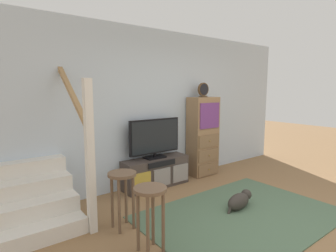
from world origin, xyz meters
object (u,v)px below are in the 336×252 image
(television, at_px, (155,137))
(bar_stool_far, at_px, (122,187))
(media_console, at_px, (156,172))
(desk_clock, at_px, (203,90))
(bar_stool_near, at_px, (150,204))
(dog, at_px, (240,200))
(side_cabinet, at_px, (203,136))

(television, height_order, bar_stool_far, television)
(bar_stool_far, bearing_deg, media_console, 39.68)
(television, distance_m, desk_clock, 1.36)
(media_console, bearing_deg, bar_stool_near, -126.06)
(television, bearing_deg, desk_clock, -1.50)
(desk_clock, height_order, dog, desk_clock)
(bar_stool_near, bearing_deg, bar_stool_far, 90.35)
(bar_stool_near, bearing_deg, dog, 3.65)
(bar_stool_far, height_order, dog, bar_stool_far)
(desk_clock, distance_m, bar_stool_far, 2.66)
(bar_stool_far, relative_size, dog, 1.29)
(television, distance_m, dog, 1.70)
(bar_stool_far, bearing_deg, dog, -17.77)
(media_console, distance_m, desk_clock, 1.79)
(side_cabinet, xyz_separation_m, dog, (-0.67, -1.44, -0.64))
(side_cabinet, relative_size, desk_clock, 5.59)
(side_cabinet, height_order, desk_clock, desk_clock)
(dog, bearing_deg, side_cabinet, 64.99)
(media_console, bearing_deg, bar_stool_far, -140.32)
(side_cabinet, xyz_separation_m, bar_stool_far, (-2.24, -0.94, -0.24))
(media_console, height_order, dog, media_console)
(desk_clock, distance_m, bar_stool_near, 2.92)
(bar_stool_far, bearing_deg, television, 40.40)
(television, height_order, dog, television)
(media_console, height_order, bar_stool_far, bar_stool_far)
(media_console, xyz_separation_m, bar_stool_near, (-1.12, -1.53, 0.27))
(side_cabinet, distance_m, desk_clock, 0.90)
(desk_clock, xyz_separation_m, bar_stool_near, (-2.21, -1.53, -1.14))
(dog, bearing_deg, bar_stool_far, 162.23)
(desk_clock, bearing_deg, media_console, 179.74)
(media_console, xyz_separation_m, side_cabinet, (1.13, 0.01, 0.51))
(bar_stool_near, distance_m, bar_stool_far, 0.60)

